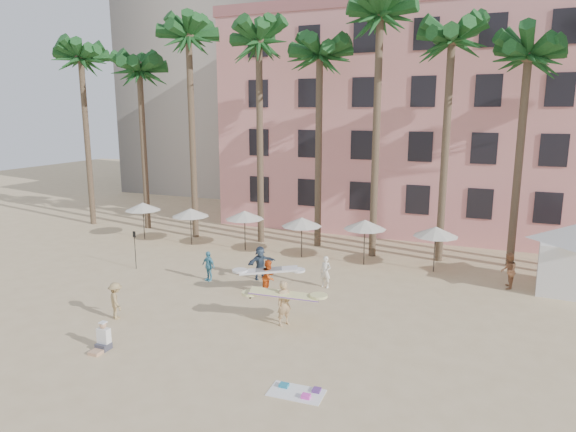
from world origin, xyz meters
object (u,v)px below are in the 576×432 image
(cabana, at_px, (573,252))
(carrier_yellow, at_px, (284,301))
(carrier_white, at_px, (269,276))
(pink_hotel, at_px, (461,123))

(cabana, xyz_separation_m, carrier_yellow, (-11.69, -9.28, -0.99))
(carrier_yellow, height_order, carrier_white, carrier_yellow)
(cabana, height_order, carrier_yellow, cabana)
(pink_hotel, xyz_separation_m, carrier_yellow, (-4.96, -23.42, -6.92))
(carrier_yellow, bearing_deg, carrier_white, 124.49)
(pink_hotel, relative_size, carrier_yellow, 11.62)
(pink_hotel, height_order, carrier_yellow, pink_hotel)
(carrier_yellow, bearing_deg, cabana, 38.45)
(carrier_yellow, xyz_separation_m, carrier_white, (-2.18, 3.17, -0.14))
(carrier_yellow, bearing_deg, pink_hotel, 78.04)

